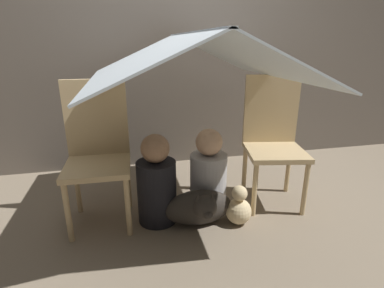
{
  "coord_description": "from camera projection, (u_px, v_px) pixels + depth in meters",
  "views": [
    {
      "loc": [
        -0.42,
        -1.73,
        1.2
      ],
      "look_at": [
        0.0,
        0.17,
        0.53
      ],
      "focal_mm": 28.0,
      "sensor_mm": 36.0,
      "label": 1
    }
  ],
  "objects": [
    {
      "name": "chair_left",
      "position": [
        98.0,
        149.0,
        2.01
      ],
      "size": [
        0.43,
        0.43,
        0.97
      ],
      "rotation": [
        0.0,
        0.0,
        -0.02
      ],
      "color": "#D1B27F",
      "rests_on": "ground_plane"
    },
    {
      "name": "chair_right",
      "position": [
        273.0,
        137.0,
        2.27
      ],
      "size": [
        0.49,
        0.49,
        0.97
      ],
      "rotation": [
        0.0,
        0.0,
        -0.19
      ],
      "color": "#D1B27F",
      "rests_on": "ground_plane"
    },
    {
      "name": "wall_back",
      "position": [
        168.0,
        36.0,
        2.78
      ],
      "size": [
        7.0,
        0.05,
        2.5
      ],
      "color": "#6B6056",
      "rests_on": "ground_plane"
    },
    {
      "name": "person_front",
      "position": [
        157.0,
        184.0,
        2.04
      ],
      "size": [
        0.27,
        0.27,
        0.63
      ],
      "color": "black",
      "rests_on": "ground_plane"
    },
    {
      "name": "plush_toy",
      "position": [
        239.0,
        208.0,
        2.06
      ],
      "size": [
        0.18,
        0.18,
        0.28
      ],
      "color": "beige",
      "rests_on": "ground_plane"
    },
    {
      "name": "dog",
      "position": [
        199.0,
        207.0,
        2.02
      ],
      "size": [
        0.47,
        0.37,
        0.32
      ],
      "color": "#332D28",
      "rests_on": "ground_plane"
    },
    {
      "name": "person_second",
      "position": [
        208.0,
        175.0,
        2.19
      ],
      "size": [
        0.27,
        0.27,
        0.62
      ],
      "color": "#B2B2B7",
      "rests_on": "ground_plane"
    },
    {
      "name": "sheet_canopy",
      "position": [
        192.0,
        56.0,
        1.87
      ],
      "size": [
        1.27,
        1.47,
        0.3
      ],
      "color": "silver"
    },
    {
      "name": "ground_plane",
      "position": [
        197.0,
        224.0,
        2.07
      ],
      "size": [
        8.8,
        8.8,
        0.0
      ],
      "primitive_type": "plane",
      "color": "gray"
    }
  ]
}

